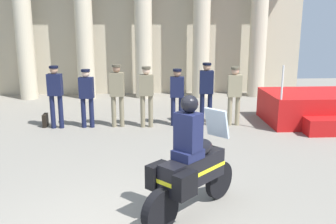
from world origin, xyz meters
The scene contains 11 objects.
colonnade_backdrop centered at (-0.77, 10.45, 3.53)m, with size 14.64×1.49×6.85m.
reviewing_stand centered at (5.29, 5.92, 0.42)m, with size 2.94×2.44×1.78m.
officer_in_row_0 centered at (-2.08, 5.82, 1.02)m, with size 0.40×0.26×1.72m.
officer_in_row_1 centered at (-1.25, 5.84, 0.95)m, with size 0.40×0.26×1.62m.
officer_in_row_2 centered at (-0.42, 5.86, 1.03)m, with size 0.40×0.26×1.74m.
officer_in_row_3 centered at (0.38, 5.77, 1.00)m, with size 0.40×0.26×1.68m.
officer_in_row_4 centered at (1.23, 5.88, 0.94)m, with size 0.40×0.26×1.60m.
officer_in_row_5 centered at (2.05, 5.89, 1.04)m, with size 0.40×0.26×1.76m.
officer_in_row_6 centered at (2.82, 5.82, 0.97)m, with size 0.40×0.26×1.65m.
motorcycle_with_rider centered at (1.00, 0.84, 0.79)m, with size 1.58×1.55×1.90m.
briefcase_on_ground centered at (-2.45, 6.00, 0.18)m, with size 0.10×0.32×0.36m, color black.
Camera 1 is at (0.35, -4.52, 2.98)m, focal length 41.00 mm.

